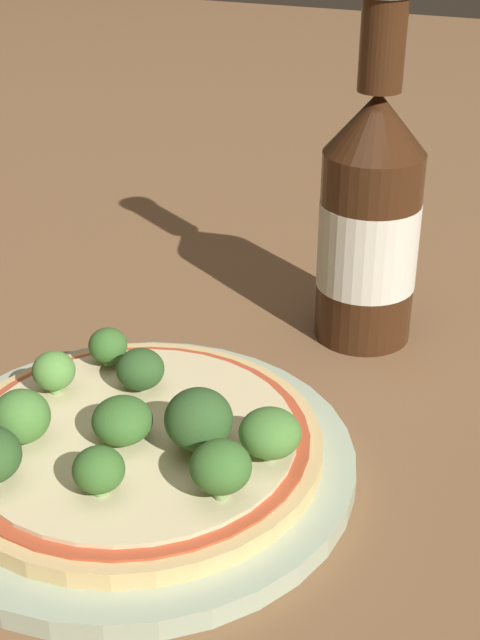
% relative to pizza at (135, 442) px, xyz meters
% --- Properties ---
extents(ground_plane, '(3.00, 3.00, 0.00)m').
position_rel_pizza_xyz_m(ground_plane, '(-0.01, -0.01, -0.02)').
color(ground_plane, brown).
extents(plate, '(0.24, 0.24, 0.01)m').
position_rel_pizza_xyz_m(plate, '(-0.00, -0.00, -0.01)').
color(plate, '#A3B293').
rests_on(plate, ground_plane).
extents(pizza, '(0.20, 0.20, 0.01)m').
position_rel_pizza_xyz_m(pizza, '(0.00, 0.00, 0.00)').
color(pizza, tan).
rests_on(pizza, plate).
extents(broccoli_floret_0, '(0.03, 0.03, 0.03)m').
position_rel_pizza_xyz_m(broccoli_floret_0, '(0.01, -0.05, 0.02)').
color(broccoli_floret_0, '#7A9E5B').
rests_on(broccoli_floret_0, pizza).
extents(broccoli_floret_1, '(0.03, 0.03, 0.03)m').
position_rel_pizza_xyz_m(broccoli_floret_1, '(-0.05, -0.03, 0.02)').
color(broccoli_floret_1, '#7A9E5B').
rests_on(broccoli_floret_1, pizza).
extents(broccoli_floret_2, '(0.04, 0.04, 0.04)m').
position_rel_pizza_xyz_m(broccoli_floret_2, '(0.04, -0.00, 0.03)').
color(broccoli_floret_2, '#7A9E5B').
rests_on(broccoli_floret_2, pizza).
extents(broccoli_floret_3, '(0.03, 0.03, 0.03)m').
position_rel_pizza_xyz_m(broccoli_floret_3, '(-0.02, 0.04, 0.02)').
color(broccoli_floret_3, '#7A9E5B').
rests_on(broccoli_floret_3, pizza).
extents(broccoli_floret_4, '(0.03, 0.03, 0.03)m').
position_rel_pizza_xyz_m(broccoli_floret_4, '(0.07, -0.03, 0.03)').
color(broccoli_floret_4, '#7A9E5B').
rests_on(broccoli_floret_4, pizza).
extents(broccoli_floret_5, '(0.02, 0.02, 0.03)m').
position_rel_pizza_xyz_m(broccoli_floret_5, '(-0.06, 0.02, 0.02)').
color(broccoli_floret_5, '#7A9E5B').
rests_on(broccoli_floret_5, pizza).
extents(broccoli_floret_6, '(0.02, 0.02, 0.02)m').
position_rel_pizza_xyz_m(broccoli_floret_6, '(-0.05, 0.06, 0.02)').
color(broccoli_floret_6, '#7A9E5B').
rests_on(broccoli_floret_6, pizza).
extents(broccoli_floret_7, '(0.03, 0.03, 0.03)m').
position_rel_pizza_xyz_m(broccoli_floret_7, '(-0.00, -0.01, 0.02)').
color(broccoli_floret_7, '#7A9E5B').
rests_on(broccoli_floret_7, pizza).
extents(broccoli_floret_9, '(0.03, 0.03, 0.03)m').
position_rel_pizza_xyz_m(broccoli_floret_9, '(0.08, 0.01, 0.02)').
color(broccoli_floret_9, '#7A9E5B').
rests_on(broccoli_floret_9, pizza).
extents(beer_bottle, '(0.07, 0.07, 0.23)m').
position_rel_pizza_xyz_m(beer_bottle, '(0.07, 0.20, 0.07)').
color(beer_bottle, '#381E0F').
rests_on(beer_bottle, ground_plane).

